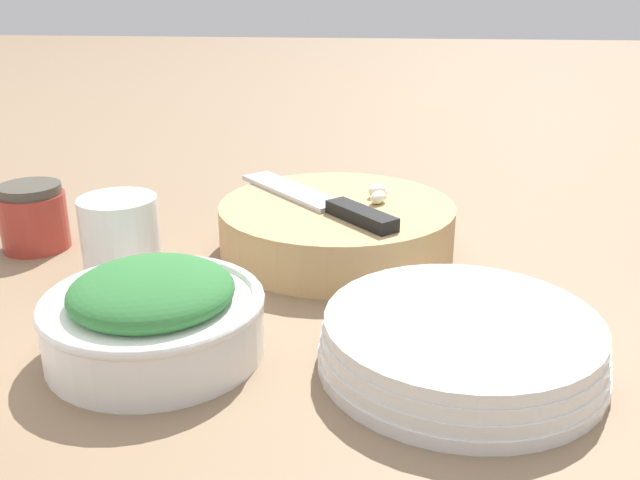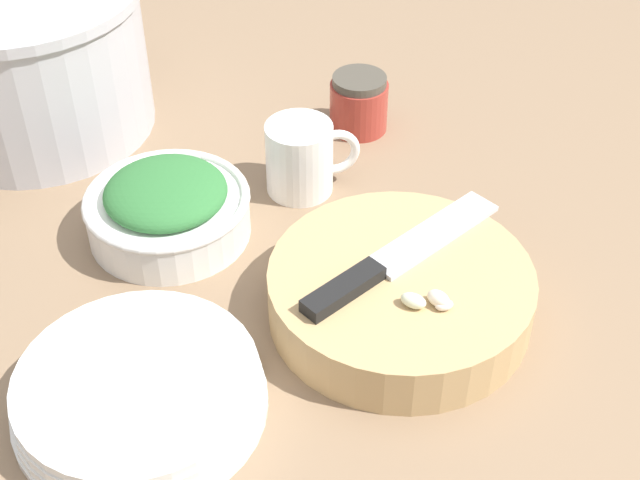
% 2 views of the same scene
% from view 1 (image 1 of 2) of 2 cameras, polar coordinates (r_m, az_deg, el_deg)
% --- Properties ---
extents(ground_plane, '(5.00, 5.00, 0.00)m').
position_cam_1_polar(ground_plane, '(0.68, 1.35, -3.11)').
color(ground_plane, '#7F664C').
extents(cutting_board, '(0.24, 0.24, 0.05)m').
position_cam_1_polar(cutting_board, '(0.74, 1.34, 1.02)').
color(cutting_board, tan).
rests_on(cutting_board, ground_plane).
extents(chef_knife, '(0.18, 0.19, 0.01)m').
position_cam_1_polar(chef_knife, '(0.72, 0.27, 3.06)').
color(chef_knife, black).
rests_on(chef_knife, cutting_board).
extents(garlic_cloves, '(0.03, 0.05, 0.01)m').
position_cam_1_polar(garlic_cloves, '(0.74, 4.71, 3.73)').
color(garlic_cloves, silver).
rests_on(garlic_cloves, cutting_board).
extents(herb_bowl, '(0.17, 0.17, 0.07)m').
position_cam_1_polar(herb_bowl, '(0.55, -13.16, -5.76)').
color(herb_bowl, silver).
rests_on(herb_bowl, ground_plane).
extents(coffee_mug, '(0.07, 0.10, 0.08)m').
position_cam_1_polar(coffee_mug, '(0.69, -15.62, 0.15)').
color(coffee_mug, silver).
rests_on(coffee_mug, ground_plane).
extents(plate_stack, '(0.21, 0.21, 0.04)m').
position_cam_1_polar(plate_stack, '(0.54, 11.21, -8.06)').
color(plate_stack, silver).
rests_on(plate_stack, ground_plane).
extents(honey_jar, '(0.07, 0.07, 0.07)m').
position_cam_1_polar(honey_jar, '(0.80, -21.94, 1.70)').
color(honey_jar, '#9E3328').
rests_on(honey_jar, ground_plane).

